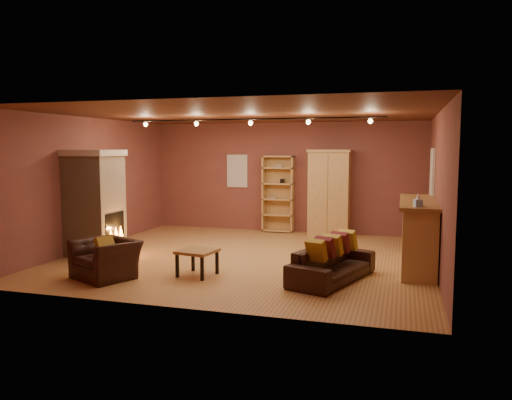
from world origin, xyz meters
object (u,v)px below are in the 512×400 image
(coffee_table, at_px, (197,254))
(armchair, at_px, (106,252))
(bar_counter, at_px, (418,234))
(loveseat, at_px, (332,258))
(armoire, at_px, (329,193))
(bookcase, at_px, (279,193))
(fireplace, at_px, (95,203))

(coffee_table, bearing_deg, armchair, -157.58)
(bar_counter, relative_size, loveseat, 1.32)
(loveseat, bearing_deg, armoire, 28.02)
(bookcase, distance_m, bar_counter, 4.54)
(bookcase, bearing_deg, armchair, -107.25)
(bookcase, height_order, bar_counter, bookcase)
(bookcase, height_order, loveseat, bookcase)
(fireplace, xyz_separation_m, armoire, (4.21, 3.58, 0.00))
(coffee_table, bearing_deg, fireplace, 159.63)
(bookcase, bearing_deg, coffee_table, -93.01)
(fireplace, height_order, loveseat, fireplace)
(bookcase, height_order, armchair, bookcase)
(loveseat, distance_m, armchair, 3.75)
(fireplace, bearing_deg, loveseat, -7.64)
(fireplace, distance_m, coffee_table, 2.90)
(loveseat, bearing_deg, fireplace, 101.42)
(bar_counter, bearing_deg, loveseat, -135.01)
(fireplace, bearing_deg, coffee_table, -20.37)
(bookcase, distance_m, loveseat, 4.87)
(coffee_table, bearing_deg, bar_counter, 25.10)
(loveseat, relative_size, coffee_table, 2.90)
(loveseat, relative_size, armchair, 1.67)
(bar_counter, height_order, coffee_table, bar_counter)
(bar_counter, height_order, armchair, bar_counter)
(armchair, bearing_deg, bar_counter, 49.39)
(bookcase, xyz_separation_m, armoire, (1.32, -0.16, 0.07))
(coffee_table, bearing_deg, bookcase, 86.99)
(bookcase, relative_size, coffee_table, 2.93)
(loveseat, xyz_separation_m, coffee_table, (-2.24, -0.33, -0.00))
(armoire, height_order, coffee_table, armoire)
(fireplace, xyz_separation_m, loveseat, (4.88, -0.65, -0.68))
(coffee_table, bearing_deg, loveseat, 8.30)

